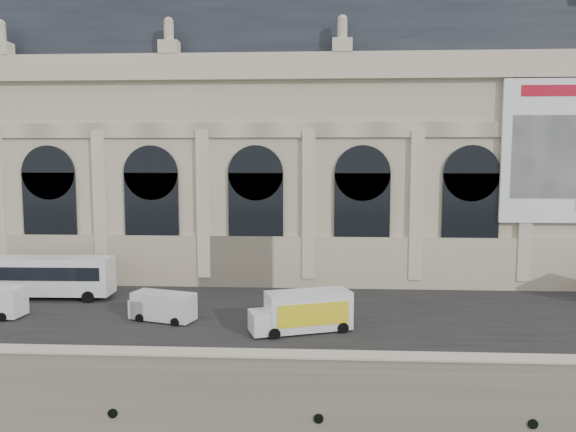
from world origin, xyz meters
The scene contains 7 objects.
quay centered at (0.00, 35.00, 3.00)m, with size 160.00×70.00×6.00m, color gray.
street centered at (0.00, 14.00, 6.03)m, with size 160.00×24.00×0.06m, color #2D2D2D.
parapet centered at (0.00, 0.60, 6.62)m, with size 160.00×1.40×1.21m.
museum centered at (-5.98, 30.86, 19.72)m, with size 69.00×18.70×29.10m.
bus_left centered at (-22.53, 16.52, 8.09)m, with size 12.70×3.14×3.73m.
van_c centered at (-10.12, 10.52, 7.13)m, with size 5.30×3.20×2.21m.
box_truck centered at (0.85, 8.39, 7.47)m, with size 7.57×4.49×2.91m.
Camera 1 is at (1.93, -30.75, 18.48)m, focal length 35.00 mm.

